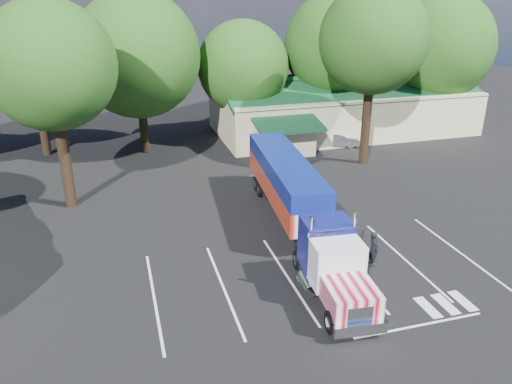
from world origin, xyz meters
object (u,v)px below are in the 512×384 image
object	(u,v)px
silver_sedan	(337,140)
woman	(373,248)
bicycle	(269,197)
semi_truck	(296,196)

from	to	relation	value
silver_sedan	woman	bearing A→B (deg)	172.05
woman	bicycle	size ratio (longest dim) A/B	0.99
woman	silver_sedan	bearing A→B (deg)	-16.61
semi_truck	bicycle	xyz separation A→B (m)	(-0.24, 4.12, -1.67)
woman	bicycle	xyz separation A→B (m)	(-2.70, 8.75, -0.43)
woman	bicycle	world-z (taller)	woman
bicycle	silver_sedan	size ratio (longest dim) A/B	0.48
semi_truck	woman	size ratio (longest dim) A/B	9.98
semi_truck	woman	xyz separation A→B (m)	(2.46, -4.64, -1.24)
semi_truck	bicycle	world-z (taller)	semi_truck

